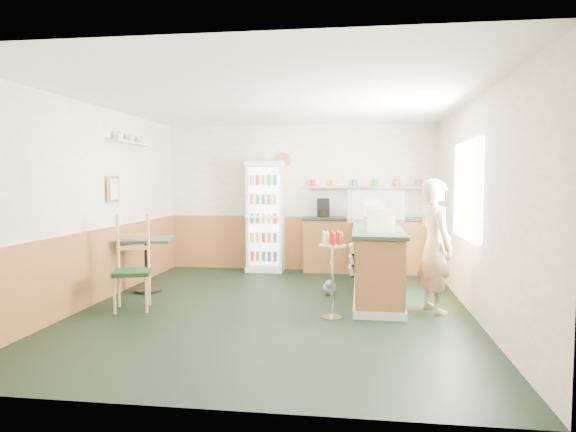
% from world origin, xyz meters
% --- Properties ---
extents(ground, '(6.00, 6.00, 0.00)m').
position_xyz_m(ground, '(0.00, 0.00, 0.00)').
color(ground, black).
rests_on(ground, ground).
extents(room_envelope, '(5.04, 6.02, 2.72)m').
position_xyz_m(room_envelope, '(-0.23, 0.73, 1.52)').
color(room_envelope, white).
rests_on(room_envelope, ground).
extents(service_counter, '(0.68, 3.01, 1.01)m').
position_xyz_m(service_counter, '(1.35, 1.07, 0.46)').
color(service_counter, '#AB7137').
rests_on(service_counter, ground).
extents(back_counter, '(2.24, 0.42, 1.69)m').
position_xyz_m(back_counter, '(1.19, 2.80, 0.55)').
color(back_counter, '#AB7137').
rests_on(back_counter, ground).
extents(drinks_fridge, '(0.67, 0.55, 2.02)m').
position_xyz_m(drinks_fridge, '(-0.61, 2.74, 1.01)').
color(drinks_fridge, white).
rests_on(drinks_fridge, ground).
extents(display_case, '(0.89, 0.47, 0.51)m').
position_xyz_m(display_case, '(1.35, 1.78, 1.26)').
color(display_case, silver).
rests_on(display_case, service_counter).
extents(cash_register, '(0.40, 0.41, 0.21)m').
position_xyz_m(cash_register, '(1.35, 0.22, 1.11)').
color(cash_register, beige).
rests_on(cash_register, service_counter).
extents(shopkeeper, '(0.58, 0.67, 1.70)m').
position_xyz_m(shopkeeper, '(2.05, 0.10, 0.85)').
color(shopkeeper, tan).
rests_on(shopkeeper, ground).
extents(condiment_stand, '(0.34, 0.34, 1.05)m').
position_xyz_m(condiment_stand, '(0.77, -0.37, 0.70)').
color(condiment_stand, silver).
rests_on(condiment_stand, ground).
extents(newspaper_rack, '(0.09, 0.40, 0.48)m').
position_xyz_m(newspaper_rack, '(0.99, 1.24, 0.47)').
color(newspaper_rack, black).
rests_on(newspaper_rack, ground).
extents(cafe_table, '(0.88, 0.88, 0.81)m').
position_xyz_m(cafe_table, '(-2.05, 0.73, 0.57)').
color(cafe_table, black).
rests_on(cafe_table, ground).
extents(cafe_chair, '(0.57, 0.58, 1.22)m').
position_xyz_m(cafe_chair, '(-1.81, -0.21, 0.64)').
color(cafe_chair, black).
rests_on(cafe_chair, ground).
extents(dog_doorstop, '(0.20, 0.25, 0.24)m').
position_xyz_m(dog_doorstop, '(0.67, 0.89, 0.11)').
color(dog_doorstop, gray).
rests_on(dog_doorstop, ground).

